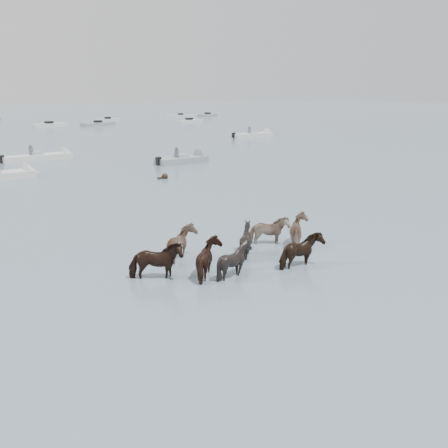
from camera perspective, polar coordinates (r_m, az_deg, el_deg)
ground at (r=16.48m, az=-6.93°, el=-5.07°), size 400.00×400.00×0.00m
pony_herd at (r=16.85m, az=1.63°, el=-2.83°), size 7.66×3.97×1.41m
swimming_pony at (r=33.17m, az=-6.86°, el=5.37°), size 0.72×0.44×0.44m
motorboat_b at (r=35.70m, az=-23.71°, el=5.09°), size 5.81×2.25×1.92m
motorboat_c at (r=44.52m, az=-19.65°, el=7.24°), size 6.22×2.39×1.92m
motorboat_d at (r=40.49m, az=-4.05°, el=7.37°), size 4.90×2.09×1.92m
motorboat_e at (r=63.05m, az=3.82°, el=10.14°), size 6.18×1.78×1.92m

